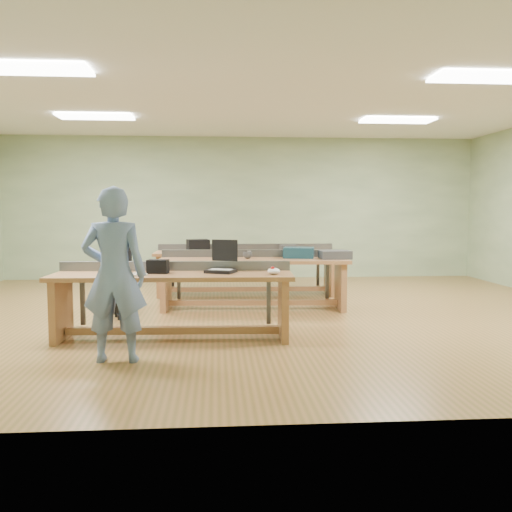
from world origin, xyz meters
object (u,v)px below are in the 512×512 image
object	(u,v)px
laptop_base	(221,271)
camera_bag	(158,266)
workbench_mid	(253,272)
mug	(248,255)
parts_bin_teal	(299,253)
workbench_back	(246,262)
drinks_can	(249,255)
task_chair	(117,292)
parts_bin_grey	(335,255)
workbench_front	(173,290)
person	(114,275)

from	to	relation	value
laptop_base	camera_bag	bearing A→B (deg)	-156.31
laptop_base	workbench_mid	bearing A→B (deg)	96.93
laptop_base	mug	size ratio (longest dim) A/B	2.42
workbench_mid	parts_bin_teal	bearing A→B (deg)	9.43
workbench_mid	parts_bin_teal	distance (m)	0.74
workbench_mid	parts_bin_teal	xyz separation A→B (m)	(0.69, 0.07, 0.27)
workbench_back	drinks_can	bearing A→B (deg)	-89.61
task_chair	parts_bin_teal	bearing A→B (deg)	2.79
workbench_mid	parts_bin_grey	distance (m)	1.23
camera_bag	parts_bin_teal	xyz separation A→B (m)	(1.90, 1.84, -0.00)
camera_bag	task_chair	distance (m)	1.58
workbench_front	workbench_mid	world-z (taller)	same
task_chair	parts_bin_teal	world-z (taller)	task_chair
camera_bag	mug	size ratio (longest dim) A/B	1.77
workbench_front	parts_bin_grey	size ratio (longest dim) A/B	6.20
workbench_front	parts_bin_teal	bearing A→B (deg)	49.39
workbench_mid	mug	bearing A→B (deg)	177.48
camera_bag	workbench_mid	bearing A→B (deg)	65.12
drinks_can	workbench_front	bearing A→B (deg)	-118.22
workbench_front	mug	bearing A→B (deg)	64.27
task_chair	person	bearing A→B (deg)	-88.49
task_chair	parts_bin_teal	distance (m)	2.70
workbench_mid	workbench_back	distance (m)	1.37
laptop_base	task_chair	world-z (taller)	task_chair
camera_bag	task_chair	xyz separation A→B (m)	(-0.71, 1.33, -0.48)
laptop_base	person	bearing A→B (deg)	-115.16
laptop_base	drinks_can	distance (m)	1.86
workbench_front	drinks_can	bearing A→B (deg)	64.31
parts_bin_grey	laptop_base	bearing A→B (deg)	-136.18
workbench_mid	task_chair	world-z (taller)	task_chair
workbench_front	parts_bin_grey	distance (m)	2.79
workbench_back	mug	size ratio (longest dim) A/B	23.99
workbench_mid	parts_bin_teal	world-z (taller)	parts_bin_teal
camera_bag	parts_bin_teal	bearing A→B (deg)	53.62
person	workbench_front	bearing A→B (deg)	-117.63
workbench_mid	drinks_can	xyz separation A→B (m)	(-0.06, 0.06, 0.25)
laptop_base	mug	world-z (taller)	mug
workbench_front	camera_bag	bearing A→B (deg)	-179.54
workbench_mid	drinks_can	size ratio (longest dim) A/B	25.74
workbench_back	person	bearing A→B (deg)	-108.54
person	parts_bin_teal	xyz separation A→B (m)	(2.22, 2.76, -0.02)
workbench_mid	mug	distance (m)	0.26
parts_bin_grey	camera_bag	bearing A→B (deg)	-145.77
person	parts_bin_grey	xyz separation A→B (m)	(2.72, 2.56, -0.04)
laptop_base	workbench_front	bearing A→B (deg)	-155.37
workbench_front	person	xyz separation A→B (m)	(-0.49, -0.92, 0.29)
workbench_front	camera_bag	world-z (taller)	camera_bag
workbench_front	mug	distance (m)	2.04
workbench_front	workbench_back	world-z (taller)	same
laptop_base	camera_bag	size ratio (longest dim) A/B	1.37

